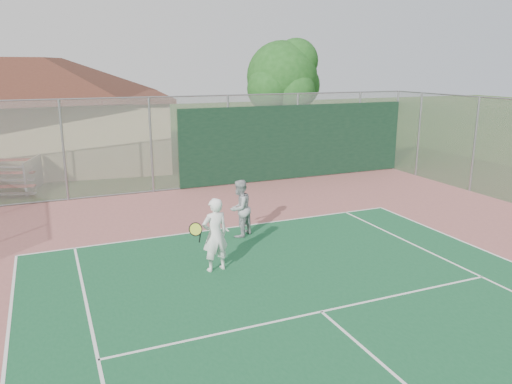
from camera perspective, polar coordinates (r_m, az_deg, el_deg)
back_fence at (r=19.49m, az=-2.85°, el=5.61°), size 20.08×0.11×3.53m
side_fence_right at (r=20.12m, az=23.69°, el=4.94°), size 0.08×9.00×3.50m
clubhouse at (r=25.64m, az=-25.04°, el=9.35°), size 14.55×10.56×5.88m
tree at (r=26.10m, az=3.18°, el=12.74°), size 4.26×4.04×5.94m
player_white_front at (r=11.36m, az=-4.75°, el=-4.96°), size 1.03×0.69×1.71m
player_grey_back at (r=13.62m, az=-1.87°, el=-1.95°), size 0.97×0.93×1.58m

